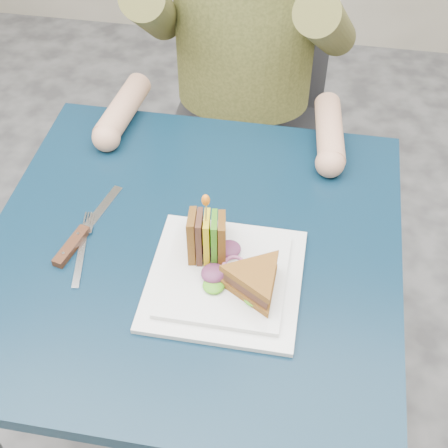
% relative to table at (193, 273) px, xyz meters
% --- Properties ---
extents(ground, '(4.00, 4.00, 0.00)m').
position_rel_table_xyz_m(ground, '(0.00, 0.00, -0.65)').
color(ground, '#4B4B4D').
rests_on(ground, ground).
extents(table, '(0.75, 0.75, 0.73)m').
position_rel_table_xyz_m(table, '(0.00, 0.00, 0.00)').
color(table, black).
rests_on(table, ground).
extents(chair, '(0.42, 0.40, 0.93)m').
position_rel_table_xyz_m(chair, '(0.00, 0.73, -0.11)').
color(chair, '#47474C').
rests_on(chair, ground).
extents(plate, '(0.26, 0.26, 0.02)m').
position_rel_table_xyz_m(plate, '(0.07, -0.07, 0.09)').
color(plate, white).
rests_on(plate, table).
extents(sandwich_flat, '(0.17, 0.17, 0.05)m').
position_rel_table_xyz_m(sandwich_flat, '(0.13, -0.10, 0.12)').
color(sandwich_flat, brown).
rests_on(sandwich_flat, plate).
extents(sandwich_upright, '(0.09, 0.15, 0.15)m').
position_rel_table_xyz_m(sandwich_upright, '(0.03, -0.03, 0.13)').
color(sandwich_upright, brown).
rests_on(sandwich_upright, plate).
extents(fork, '(0.05, 0.18, 0.01)m').
position_rel_table_xyz_m(fork, '(-0.19, -0.05, 0.08)').
color(fork, silver).
rests_on(fork, table).
extents(knife, '(0.07, 0.22, 0.02)m').
position_rel_table_xyz_m(knife, '(-0.21, -0.02, 0.09)').
color(knife, silver).
rests_on(knife, table).
extents(toothpick, '(0.01, 0.01, 0.06)m').
position_rel_table_xyz_m(toothpick, '(0.03, -0.03, 0.20)').
color(toothpick, tan).
rests_on(toothpick, sandwich_upright).
extents(toothpick_frill, '(0.01, 0.01, 0.02)m').
position_rel_table_xyz_m(toothpick_frill, '(0.03, -0.03, 0.23)').
color(toothpick_frill, orange).
rests_on(toothpick_frill, sandwich_upright).
extents(lettuce_spill, '(0.15, 0.13, 0.02)m').
position_rel_table_xyz_m(lettuce_spill, '(0.08, -0.06, 0.11)').
color(lettuce_spill, '#337A14').
rests_on(lettuce_spill, plate).
extents(onion_ring, '(0.04, 0.04, 0.02)m').
position_rel_table_xyz_m(onion_ring, '(0.09, -0.07, 0.11)').
color(onion_ring, '#9E4C7A').
rests_on(onion_ring, plate).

